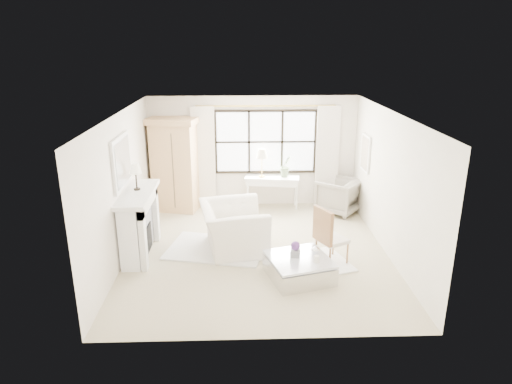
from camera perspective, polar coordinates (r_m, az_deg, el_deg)
floor at (r=9.00m, az=0.17°, el=-7.47°), size 5.50×5.50×0.00m
ceiling at (r=8.19m, az=0.19°, el=9.78°), size 5.50×5.50×0.00m
wall_back at (r=11.15m, az=-0.35°, el=5.05°), size 5.00×0.00×5.00m
wall_front at (r=5.94m, az=1.18°, el=-7.35°), size 5.00×0.00×5.00m
wall_left at (r=8.77m, az=-16.37°, el=0.54°), size 0.00×5.50×5.50m
wall_right at (r=8.94m, az=16.40°, el=0.88°), size 0.00×5.50×5.50m
window_pane at (r=11.08m, az=1.21°, el=6.29°), size 2.40×0.02×1.50m
window_frame at (r=11.07m, az=1.21°, el=6.28°), size 2.50×0.04×1.50m
curtain_rod at (r=10.87m, az=1.25°, el=10.71°), size 3.30×0.04×0.04m
curtain_left at (r=11.11m, az=-6.55°, el=4.27°), size 0.55×0.10×2.47m
curtain_right at (r=11.27m, az=8.87°, el=4.37°), size 0.55×0.10×2.47m
fireplace at (r=8.95m, az=-14.57°, el=-3.72°), size 0.58×1.66×1.26m
mirror_frame at (r=8.63m, az=-16.47°, el=3.64°), size 0.05×1.15×0.95m
mirror_glass at (r=8.62m, az=-16.28°, el=3.65°), size 0.02×1.00×0.80m
art_frame at (r=10.45m, az=13.53°, el=4.75°), size 0.04×0.62×0.82m
art_canvas at (r=10.44m, az=13.42°, el=4.75°), size 0.01×0.52×0.72m
mantel_lamp at (r=8.75m, az=-14.85°, el=2.72°), size 0.22×0.22×0.51m
armoire at (r=10.99m, az=-10.13°, el=3.44°), size 1.24×0.91×2.24m
console_table at (r=11.14m, az=2.00°, el=-0.06°), size 1.35×0.63×0.80m
console_lamp at (r=10.86m, az=0.74°, el=4.72°), size 0.28×0.28×0.69m
orchid_plant at (r=10.98m, az=3.74°, el=3.26°), size 0.37×0.35×0.53m
side_table at (r=10.23m, az=-1.69°, el=-2.18°), size 0.40×0.40×0.51m
rug_left at (r=9.13m, az=-4.97°, el=-7.05°), size 2.10×1.69×0.03m
rug_right at (r=8.57m, az=6.67°, el=-8.93°), size 1.68×1.45×0.03m
club_armchair at (r=8.95m, az=-2.84°, el=-4.49°), size 1.43×1.57×0.90m
wingback_chair at (r=11.04m, az=10.30°, el=-0.45°), size 1.26×1.26×0.83m
french_chair at (r=8.56m, az=9.32°, el=-6.84°), size 0.65×0.65×1.08m
coffee_table at (r=8.04m, az=5.41°, el=-9.47°), size 1.24×1.24×0.38m
planter_box at (r=7.98m, az=4.93°, el=-7.61°), size 0.19×0.19×0.12m
planter_flowers at (r=7.92m, az=4.95°, el=-6.71°), size 0.16×0.16×0.16m
pillar_candle at (r=7.81m, az=7.55°, el=-8.30°), size 0.09×0.09×0.12m
coffee_vase at (r=8.12m, az=7.46°, el=-7.06°), size 0.16×0.16×0.16m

